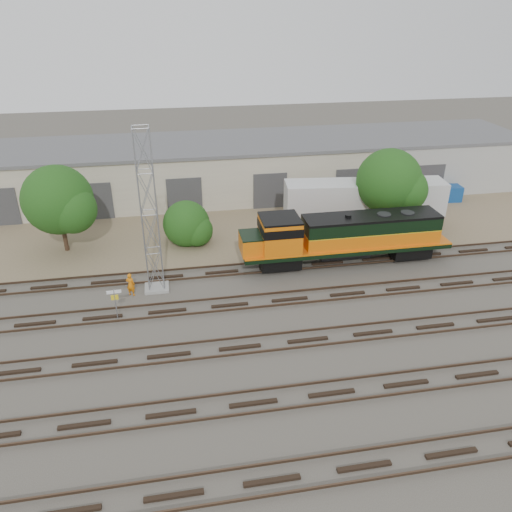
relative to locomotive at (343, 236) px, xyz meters
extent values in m
plane|color=#47423A|center=(-5.04, -6.00, -2.19)|extent=(140.00, 140.00, 0.00)
cube|color=#726047|center=(-5.04, 9.00, -2.18)|extent=(80.00, 16.00, 0.02)
cube|color=black|center=(-5.04, -18.00, -2.12)|extent=(80.00, 2.40, 0.14)
cube|color=#4C3828|center=(-5.04, -18.75, -1.98)|extent=(80.00, 0.08, 0.14)
cube|color=#4C3828|center=(-5.04, -17.25, -1.98)|extent=(80.00, 0.08, 0.14)
cube|color=black|center=(-5.04, -13.50, -2.12)|extent=(80.00, 2.40, 0.14)
cube|color=#4C3828|center=(-5.04, -14.25, -1.98)|extent=(80.00, 0.08, 0.14)
cube|color=#4C3828|center=(-5.04, -12.75, -1.98)|extent=(80.00, 0.08, 0.14)
cube|color=black|center=(-5.04, -9.00, -2.12)|extent=(80.00, 2.40, 0.14)
cube|color=#4C3828|center=(-5.04, -9.75, -1.98)|extent=(80.00, 0.08, 0.14)
cube|color=#4C3828|center=(-5.04, -8.25, -1.98)|extent=(80.00, 0.08, 0.14)
cube|color=black|center=(-5.04, -4.50, -2.12)|extent=(80.00, 2.40, 0.14)
cube|color=#4C3828|center=(-5.04, -5.25, -1.98)|extent=(80.00, 0.08, 0.14)
cube|color=#4C3828|center=(-5.04, -3.75, -1.98)|extent=(80.00, 0.08, 0.14)
cube|color=black|center=(-5.04, 0.00, -2.12)|extent=(80.00, 2.40, 0.14)
cube|color=#4C3828|center=(-5.04, -0.75, -1.98)|extent=(80.00, 0.08, 0.14)
cube|color=#4C3828|center=(-5.04, 0.75, -1.98)|extent=(80.00, 0.08, 0.14)
cube|color=beige|center=(-5.04, 17.00, 0.31)|extent=(58.00, 10.00, 5.00)
cube|color=#59595B|center=(-5.04, 17.00, 2.96)|extent=(58.40, 10.40, 0.30)
cube|color=#999993|center=(16.96, 11.95, 0.31)|extent=(14.00, 0.10, 5.00)
cube|color=#333335|center=(-19.04, 11.94, -0.49)|extent=(3.20, 0.12, 3.40)
cube|color=#333335|center=(-11.04, 11.94, -0.49)|extent=(3.20, 0.12, 3.40)
cube|color=#333335|center=(-3.04, 11.94, -0.49)|extent=(3.20, 0.12, 3.40)
cube|color=#333335|center=(4.96, 11.94, -0.49)|extent=(3.20, 0.12, 3.40)
cube|color=#333335|center=(12.96, 11.94, -0.49)|extent=(3.20, 0.12, 3.40)
cube|color=black|center=(-4.78, 0.00, -1.45)|extent=(2.94, 2.21, 0.92)
cube|color=black|center=(5.33, 0.00, -1.45)|extent=(2.94, 2.21, 0.92)
cube|color=black|center=(0.28, 0.00, -0.83)|extent=(15.62, 2.76, 0.32)
cylinder|color=black|center=(0.28, 0.00, -1.41)|extent=(3.86, 1.01, 1.01)
cube|color=#D9630A|center=(2.11, 0.00, -0.12)|extent=(10.11, 2.39, 1.10)
cube|color=black|center=(2.11, 0.00, 0.89)|extent=(10.11, 2.39, 0.92)
cube|color=black|center=(2.11, 0.00, 1.44)|extent=(10.11, 2.39, 0.18)
cube|color=#D9630A|center=(-4.78, 0.00, 0.52)|extent=(2.76, 2.76, 2.39)
cube|color=black|center=(-4.78, 0.00, 1.79)|extent=(2.76, 2.76, 0.15)
cube|color=#D9630A|center=(-6.89, 0.00, -0.03)|extent=(1.47, 2.21, 1.29)
cube|color=gray|center=(-13.70, -1.37, -2.09)|extent=(1.63, 1.63, 0.20)
cylinder|color=gray|center=(-14.19, -0.88, 3.44)|extent=(0.08, 0.08, 10.86)
cylinder|color=gray|center=(-13.20, -0.88, 3.44)|extent=(0.08, 0.08, 10.86)
cylinder|color=gray|center=(-14.19, -1.87, 3.44)|extent=(0.08, 0.08, 10.86)
cylinder|color=gray|center=(-13.20, -1.87, 3.44)|extent=(0.08, 0.08, 10.86)
cylinder|color=gray|center=(-16.09, -4.78, -1.12)|extent=(0.07, 0.07, 2.14)
cube|color=white|center=(-16.09, -4.78, -0.20)|extent=(0.87, 0.10, 0.21)
cube|color=yellow|center=(-16.09, -4.78, -0.59)|extent=(0.44, 0.07, 0.34)
imported|color=orange|center=(-15.36, -1.98, -1.37)|extent=(0.70, 0.59, 1.65)
cube|color=silver|center=(3.93, 6.02, 0.56)|extent=(13.71, 4.15, 2.80)
cube|color=black|center=(9.20, 5.45, -1.67)|extent=(2.76, 2.85, 1.04)
cube|color=black|center=(-1.34, 5.56, -1.52)|extent=(0.16, 0.16, 1.35)
cube|color=black|center=(-1.12, 7.62, -1.52)|extent=(0.16, 0.16, 1.35)
cube|color=navy|center=(15.05, 10.75, -1.44)|extent=(1.71, 1.61, 1.50)
cube|color=maroon|center=(12.82, 11.19, -1.49)|extent=(1.94, 1.89, 1.40)
cylinder|color=#382619|center=(-20.71, 5.83, -0.98)|extent=(0.33, 0.33, 2.42)
sphere|color=#1C4E16|center=(-20.71, 5.83, 2.08)|extent=(5.28, 5.28, 5.28)
sphere|color=#1C4E16|center=(-19.65, 5.04, 1.55)|extent=(3.70, 3.70, 3.70)
cylinder|color=#382619|center=(-11.21, 5.62, -2.02)|extent=(0.26, 0.26, 0.34)
sphere|color=#1C4E16|center=(-11.21, 5.62, -0.53)|extent=(3.77, 3.77, 3.77)
sphere|color=#1C4E16|center=(-10.45, 5.06, -0.91)|extent=(2.64, 2.64, 2.64)
cylinder|color=#382619|center=(5.38, 4.81, -0.86)|extent=(0.31, 0.31, 2.66)
sphere|color=#1C4E16|center=(5.38, 4.81, 2.33)|extent=(5.33, 5.33, 5.33)
sphere|color=#1C4E16|center=(6.45, 4.02, 1.80)|extent=(3.73, 3.73, 3.73)
camera|label=1|loc=(-12.14, -31.69, 15.49)|focal=35.00mm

